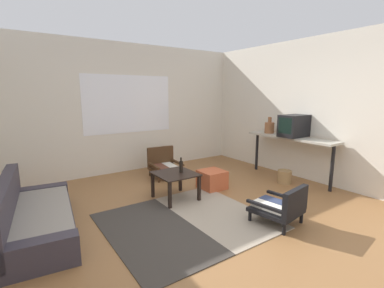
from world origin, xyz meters
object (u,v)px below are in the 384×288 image
object	(u,v)px
armchair_by_window	(164,164)
armchair_striped_foreground	(281,206)
wicker_basket	(284,177)
crt_television	(294,126)
clay_vase	(269,127)
couch	(32,218)
coffee_table	(175,178)
console_shelf	(291,141)
glass_bottle	(181,166)
ottoman_orange	(212,179)

from	to	relation	value
armchair_by_window	armchair_striped_foreground	world-z (taller)	armchair_by_window
armchair_by_window	wicker_basket	bearing A→B (deg)	-45.43
crt_television	clay_vase	distance (m)	0.59
crt_television	couch	bearing A→B (deg)	174.13
coffee_table	armchair_striped_foreground	size ratio (longest dim) A/B	0.98
clay_vase	console_shelf	bearing A→B (deg)	-90.00
armchair_by_window	console_shelf	bearing A→B (deg)	-38.78
couch	crt_television	bearing A→B (deg)	-5.87
wicker_basket	armchair_by_window	bearing A→B (deg)	134.57
armchair_by_window	console_shelf	distance (m)	2.55
clay_vase	glass_bottle	size ratio (longest dim) A/B	1.37
glass_bottle	coffee_table	bearing A→B (deg)	166.58
ottoman_orange	console_shelf	size ratio (longest dim) A/B	0.23
coffee_table	ottoman_orange	distance (m)	0.82
console_shelf	crt_television	bearing A→B (deg)	-93.99
coffee_table	clay_vase	bearing A→B (deg)	3.72
couch	coffee_table	bearing A→B (deg)	-0.72
console_shelf	clay_vase	size ratio (longest dim) A/B	5.40
coffee_table	glass_bottle	bearing A→B (deg)	-13.42
ottoman_orange	armchair_by_window	bearing A→B (deg)	107.56
armchair_striped_foreground	clay_vase	distance (m)	2.49
crt_television	clay_vase	size ratio (longest dim) A/B	1.63
couch	clay_vase	xyz separation A→B (m)	(4.37, 0.13, 0.77)
glass_bottle	wicker_basket	size ratio (longest dim) A/B	0.96
armchair_striped_foreground	ottoman_orange	xyz separation A→B (m)	(0.11, 1.56, -0.08)
ottoman_orange	console_shelf	world-z (taller)	console_shelf
clay_vase	coffee_table	bearing A→B (deg)	-176.28
armchair_striped_foreground	crt_television	distance (m)	2.18
armchair_by_window	clay_vase	world-z (taller)	clay_vase
clay_vase	armchair_striped_foreground	bearing A→B (deg)	-135.80
ottoman_orange	glass_bottle	world-z (taller)	glass_bottle
coffee_table	console_shelf	distance (m)	2.45
console_shelf	ottoman_orange	bearing A→B (deg)	164.57
coffee_table	glass_bottle	xyz separation A→B (m)	(0.09, -0.02, 0.18)
couch	crt_television	xyz separation A→B (m)	(4.37, -0.45, 0.86)
clay_vase	wicker_basket	xyz separation A→B (m)	(-0.29, -0.65, -0.85)
couch	crt_television	size ratio (longest dim) A/B	3.58
coffee_table	armchair_striped_foreground	distance (m)	1.65
crt_television	clay_vase	xyz separation A→B (m)	(0.00, 0.58, -0.09)
console_shelf	glass_bottle	bearing A→B (deg)	171.16
couch	coffee_table	distance (m)	1.99
coffee_table	ottoman_orange	size ratio (longest dim) A/B	1.51
crt_television	ottoman_orange	bearing A→B (deg)	163.03
crt_television	console_shelf	bearing A→B (deg)	86.01
couch	clay_vase	size ratio (longest dim) A/B	5.82
couch	wicker_basket	bearing A→B (deg)	-7.29
glass_bottle	crt_television	bearing A→B (deg)	-9.95
armchair_by_window	ottoman_orange	distance (m)	1.18
console_shelf	clay_vase	xyz separation A→B (m)	(0.00, 0.53, 0.21)
coffee_table	console_shelf	bearing A→B (deg)	-9.02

